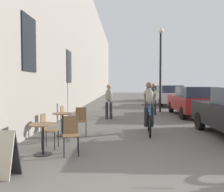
# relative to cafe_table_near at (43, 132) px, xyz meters

# --- Properties ---
(building_facade_left) EXTENTS (0.54, 68.00, 9.88)m
(building_facade_left) POSITION_rel_cafe_table_near_xyz_m (-1.29, 11.31, 4.42)
(building_facade_left) COLOR gray
(building_facade_left) RESTS_ON ground_plane
(cafe_table_near) EXTENTS (0.64, 0.64, 0.72)m
(cafe_table_near) POSITION_rel_cafe_table_near_xyz_m (0.00, 0.00, 0.00)
(cafe_table_near) COLOR black
(cafe_table_near) RESTS_ON ground_plane
(cafe_chair_near_toward_street) EXTENTS (0.39, 0.39, 0.89)m
(cafe_chair_near_toward_street) POSITION_rel_cafe_table_near_xyz_m (-0.08, 0.56, -0.00)
(cafe_chair_near_toward_street) COLOR black
(cafe_chair_near_toward_street) RESTS_ON ground_plane
(cafe_chair_near_toward_wall) EXTENTS (0.46, 0.46, 0.89)m
(cafe_chair_near_toward_wall) POSITION_rel_cafe_table_near_xyz_m (0.64, 0.07, -0.00)
(cafe_chair_near_toward_wall) COLOR black
(cafe_chair_near_toward_wall) RESTS_ON ground_plane
(cafe_table_mid) EXTENTS (0.64, 0.64, 0.72)m
(cafe_table_mid) POSITION_rel_cafe_table_near_xyz_m (-0.06, 2.11, 0.00)
(cafe_table_mid) COLOR black
(cafe_table_mid) RESTS_ON ground_plane
(cafe_chair_mid_toward_street) EXTENTS (0.43, 0.43, 0.89)m
(cafe_chair_mid_toward_street) POSITION_rel_cafe_table_near_xyz_m (0.51, 2.18, -0.00)
(cafe_chair_mid_toward_street) COLOR black
(cafe_chair_mid_toward_street) RESTS_ON ground_plane
(cafe_chair_mid_toward_wall) EXTENTS (0.39, 0.39, 0.89)m
(cafe_chair_mid_toward_wall) POSITION_rel_cafe_table_near_xyz_m (-0.14, 2.74, -0.00)
(cafe_chair_mid_toward_wall) COLOR black
(cafe_chair_mid_toward_wall) RESTS_ON ground_plane
(sandwich_board_sign) EXTENTS (0.62, 0.48, 0.84)m
(sandwich_board_sign) POSITION_rel_cafe_table_near_xyz_m (-0.29, -1.35, -0.11)
(sandwich_board_sign) COLOR black
(sandwich_board_sign) RESTS_ON ground_plane
(cyclist_on_bicycle) EXTENTS (0.52, 1.76, 1.74)m
(cyclist_on_bicycle) POSITION_rel_cafe_table_near_xyz_m (2.74, 2.61, 0.29)
(cyclist_on_bicycle) COLOR black
(cyclist_on_bicycle) RESTS_ON ground_plane
(pedestrian_near) EXTENTS (0.37, 0.29, 1.64)m
(pedestrian_near) POSITION_rel_cafe_table_near_xyz_m (1.21, 5.84, 0.40)
(pedestrian_near) COLOR #26262D
(pedestrian_near) RESTS_ON ground_plane
(pedestrian_mid) EXTENTS (0.34, 0.24, 1.67)m
(pedestrian_mid) POSITION_rel_cafe_table_near_xyz_m (3.49, 7.55, 0.42)
(pedestrian_mid) COLOR #26262D
(pedestrian_mid) RESTS_ON ground_plane
(pedestrian_far) EXTENTS (0.38, 0.30, 1.62)m
(pedestrian_far) POSITION_rel_cafe_table_near_xyz_m (3.44, 9.83, 0.39)
(pedestrian_far) COLOR #26262D
(pedestrian_far) RESTS_ON ground_plane
(street_lamp) EXTENTS (0.32, 0.32, 4.90)m
(street_lamp) POSITION_rel_cafe_table_near_xyz_m (4.06, 8.84, 2.59)
(street_lamp) COLOR black
(street_lamp) RESTS_ON ground_plane
(parked_car_second) EXTENTS (1.81, 4.25, 1.51)m
(parked_car_second) POSITION_rel_cafe_table_near_xyz_m (5.46, 7.10, 0.26)
(parked_car_second) COLOR maroon
(parked_car_second) RESTS_ON ground_plane
(parked_car_third) EXTENTS (1.93, 4.39, 1.54)m
(parked_car_third) POSITION_rel_cafe_table_near_xyz_m (5.33, 13.10, 0.28)
(parked_car_third) COLOR #B7B7BC
(parked_car_third) RESTS_ON ground_plane
(parked_car_fourth) EXTENTS (1.88, 4.23, 1.49)m
(parked_car_fourth) POSITION_rel_cafe_table_near_xyz_m (5.46, 18.82, 0.25)
(parked_car_fourth) COLOR #23512D
(parked_car_fourth) RESTS_ON ground_plane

